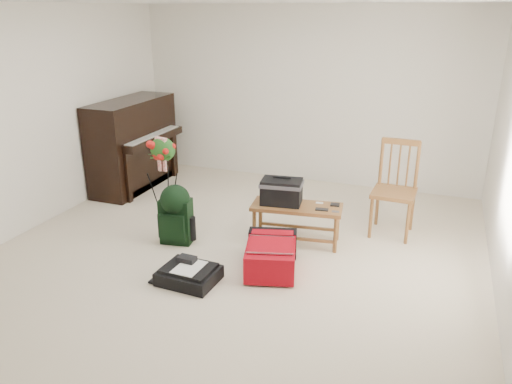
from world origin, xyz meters
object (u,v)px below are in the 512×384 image
at_px(piano, 134,146).
at_px(green_backpack, 176,211).
at_px(black_duffel, 189,274).
at_px(flower_stand, 165,188).
at_px(bench, 287,196).
at_px(dining_chair, 395,190).
at_px(red_suitcase, 273,253).

height_order(piano, green_backpack, piano).
height_order(black_duffel, flower_stand, flower_stand).
relative_size(piano, bench, 1.48).
xyz_separation_m(piano, bench, (2.58, -0.97, -0.07)).
bearing_deg(piano, dining_chair, -5.42).
bearing_deg(bench, black_duffel, -123.95).
distance_m(red_suitcase, black_duffel, 0.85).
distance_m(black_duffel, flower_stand, 1.19).
relative_size(bench, green_backpack, 1.52).
xyz_separation_m(dining_chair, green_backpack, (-2.18, -1.10, -0.16)).
bearing_deg(red_suitcase, bench, 80.23).
height_order(green_backpack, flower_stand, flower_stand).
relative_size(bench, black_duffel, 1.85).
bearing_deg(red_suitcase, piano, 133.14).
height_order(piano, bench, piano).
bearing_deg(black_duffel, red_suitcase, 42.65).
distance_m(bench, flower_stand, 1.34).
xyz_separation_m(piano, red_suitcase, (2.64, -1.62, -0.44)).
height_order(bench, flower_stand, flower_stand).
bearing_deg(dining_chair, black_duffel, -130.01).
relative_size(piano, red_suitcase, 1.84).
relative_size(piano, green_backpack, 2.25).
xyz_separation_m(bench, dining_chair, (1.07, 0.62, -0.01)).
xyz_separation_m(red_suitcase, green_backpack, (-1.17, 0.17, 0.21)).
height_order(dining_chair, green_backpack, dining_chair).
bearing_deg(black_duffel, bench, 66.56).
bearing_deg(green_backpack, red_suitcase, -16.90).
bearing_deg(flower_stand, dining_chair, 36.04).
relative_size(black_duffel, flower_stand, 0.46).
height_order(dining_chair, red_suitcase, dining_chair).
xyz_separation_m(bench, red_suitcase, (0.06, -0.65, -0.37)).
distance_m(piano, red_suitcase, 3.13).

